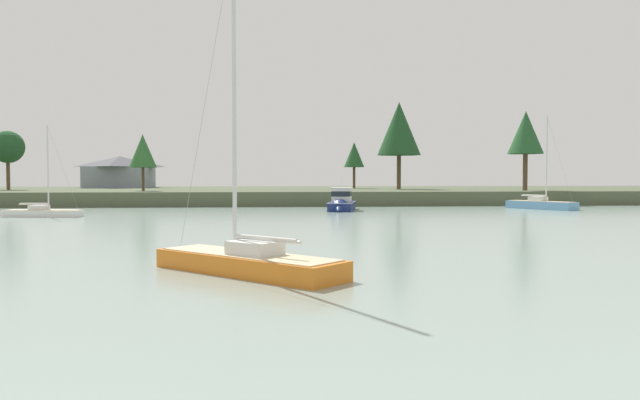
# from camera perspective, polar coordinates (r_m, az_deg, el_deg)

# --- Properties ---
(far_shore_bank) EXTENTS (204.16, 46.90, 1.82)m
(far_shore_bank) POSITION_cam_1_polar(r_m,az_deg,el_deg) (97.35, 1.24, 0.59)
(far_shore_bank) COLOR #4C563D
(far_shore_bank) RESTS_ON ground
(cruiser_navy) EXTENTS (4.09, 8.53, 4.93)m
(cruiser_navy) POSITION_cam_1_polar(r_m,az_deg,el_deg) (64.91, 2.05, -0.49)
(cruiser_navy) COLOR navy
(cruiser_navy) RESTS_ON ground
(sailboat_white) EXTENTS (7.16, 2.75, 8.88)m
(sailboat_white) POSITION_cam_1_polar(r_m,az_deg,el_deg) (60.28, -25.08, -1.29)
(sailboat_white) COLOR white
(sailboat_white) RESTS_ON ground
(sailboat_orange) EXTENTS (7.51, 7.33, 13.27)m
(sailboat_orange) POSITION_cam_1_polar(r_m,az_deg,el_deg) (22.75, -6.98, -6.36)
(sailboat_orange) COLOR orange
(sailboat_orange) RESTS_ON ground
(sailboat_skyblue) EXTENTS (5.90, 8.15, 11.17)m
(sailboat_skyblue) POSITION_cam_1_polar(r_m,az_deg,el_deg) (72.53, 20.44, -0.62)
(sailboat_skyblue) COLOR #669ECC
(sailboat_skyblue) RESTS_ON ground
(shore_tree_far_left) EXTENTS (3.35, 3.35, 7.59)m
(shore_tree_far_left) POSITION_cam_1_polar(r_m,az_deg,el_deg) (97.89, 3.30, 4.33)
(shore_tree_far_left) COLOR brown
(shore_tree_far_left) RESTS_ON far_shore_bank
(shore_tree_inland_b) EXTENTS (6.64, 6.64, 13.35)m
(shore_tree_inland_b) POSITION_cam_1_polar(r_m,az_deg,el_deg) (92.39, 7.60, 6.79)
(shore_tree_inland_b) COLOR brown
(shore_tree_inland_b) RESTS_ON far_shore_bank
(shore_tree_inland_c) EXTENTS (3.64, 3.64, 7.58)m
(shore_tree_inland_c) POSITION_cam_1_polar(r_m,az_deg,el_deg) (83.15, -16.65, 4.52)
(shore_tree_inland_c) COLOR brown
(shore_tree_inland_c) RESTS_ON far_shore_bank
(shore_tree_center_left) EXTENTS (4.80, 4.80, 10.93)m
(shore_tree_center_left) POSITION_cam_1_polar(r_m,az_deg,el_deg) (86.83, 19.14, 6.09)
(shore_tree_center_left) COLOR brown
(shore_tree_center_left) RESTS_ON far_shore_bank
(shore_tree_center_right) EXTENTS (4.72, 4.72, 8.62)m
(shore_tree_center_right) POSITION_cam_1_polar(r_m,az_deg,el_deg) (98.36, -27.79, 4.50)
(shore_tree_center_right) COLOR brown
(shore_tree_center_right) RESTS_ON far_shore_bank
(cottage_behind_trees) EXTENTS (11.34, 10.57, 5.51)m
(cottage_behind_trees) POSITION_cam_1_polar(r_m,az_deg,el_deg) (109.93, -18.67, 2.62)
(cottage_behind_trees) COLOR gray
(cottage_behind_trees) RESTS_ON far_shore_bank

